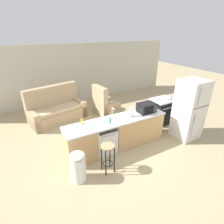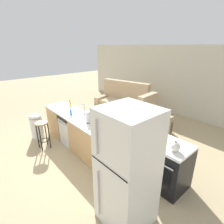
{
  "view_description": "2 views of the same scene",
  "coord_description": "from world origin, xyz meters",
  "px_view_note": "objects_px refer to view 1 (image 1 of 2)",
  "views": [
    {
      "loc": [
        -1.97,
        -3.64,
        3.11
      ],
      "look_at": [
        0.22,
        0.41,
        0.94
      ],
      "focal_mm": 28.0,
      "sensor_mm": 36.0,
      "label": 1
    },
    {
      "loc": [
        3.73,
        -2.03,
        2.58
      ],
      "look_at": [
        0.44,
        0.82,
        0.91
      ],
      "focal_mm": 28.0,
      "sensor_mm": 36.0,
      "label": 2
    }
  ],
  "objects_px": {
    "stove_range": "(162,111)",
    "bar_stool": "(108,153)",
    "armchair": "(104,106)",
    "trash_bin": "(78,166)",
    "paper_towel_roll": "(131,112)",
    "refrigerator": "(189,110)",
    "soap_bottle": "(110,121)",
    "dishwasher": "(104,138)",
    "kettle": "(170,97)",
    "couch": "(56,110)",
    "dish_soap_bottle": "(82,121)",
    "microwave": "(146,108)"
  },
  "relations": [
    {
      "from": "refrigerator",
      "to": "stove_range",
      "type": "bearing_deg",
      "value": 89.99
    },
    {
      "from": "stove_range",
      "to": "paper_towel_roll",
      "type": "relative_size",
      "value": 3.19
    },
    {
      "from": "refrigerator",
      "to": "dishwasher",
      "type": "bearing_deg",
      "value": 168.07
    },
    {
      "from": "stove_range",
      "to": "armchair",
      "type": "distance_m",
      "value": 2.21
    },
    {
      "from": "paper_towel_roll",
      "to": "soap_bottle",
      "type": "xyz_separation_m",
      "value": [
        -0.7,
        -0.07,
        -0.07
      ]
    },
    {
      "from": "stove_range",
      "to": "bar_stool",
      "type": "distance_m",
      "value": 3.14
    },
    {
      "from": "paper_towel_roll",
      "to": "stove_range",
      "type": "bearing_deg",
      "value": 18.24
    },
    {
      "from": "bar_stool",
      "to": "dish_soap_bottle",
      "type": "bearing_deg",
      "value": 104.34
    },
    {
      "from": "kettle",
      "to": "bar_stool",
      "type": "xyz_separation_m",
      "value": [
        -3.03,
        -1.16,
        -0.45
      ]
    },
    {
      "from": "kettle",
      "to": "bar_stool",
      "type": "bearing_deg",
      "value": -158.98
    },
    {
      "from": "kettle",
      "to": "armchair",
      "type": "bearing_deg",
      "value": 134.88
    },
    {
      "from": "bar_stool",
      "to": "trash_bin",
      "type": "height_order",
      "value": "same"
    },
    {
      "from": "armchair",
      "to": "dishwasher",
      "type": "bearing_deg",
      "value": -116.53
    },
    {
      "from": "stove_range",
      "to": "trash_bin",
      "type": "distance_m",
      "value": 3.77
    },
    {
      "from": "dishwasher",
      "to": "trash_bin",
      "type": "height_order",
      "value": "dishwasher"
    },
    {
      "from": "armchair",
      "to": "trash_bin",
      "type": "bearing_deg",
      "value": -125.86
    },
    {
      "from": "kettle",
      "to": "trash_bin",
      "type": "bearing_deg",
      "value": -163.63
    },
    {
      "from": "stove_range",
      "to": "armchair",
      "type": "xyz_separation_m",
      "value": [
        -1.53,
        1.58,
        -0.1
      ]
    },
    {
      "from": "refrigerator",
      "to": "couch",
      "type": "bearing_deg",
      "value": 136.54
    },
    {
      "from": "bar_stool",
      "to": "couch",
      "type": "height_order",
      "value": "couch"
    },
    {
      "from": "dishwasher",
      "to": "soap_bottle",
      "type": "distance_m",
      "value": 0.58
    },
    {
      "from": "microwave",
      "to": "refrigerator",
      "type": "bearing_deg",
      "value": -24.59
    },
    {
      "from": "paper_towel_roll",
      "to": "trash_bin",
      "type": "relative_size",
      "value": 0.38
    },
    {
      "from": "stove_range",
      "to": "soap_bottle",
      "type": "bearing_deg",
      "value": -165.23
    },
    {
      "from": "couch",
      "to": "dishwasher",
      "type": "bearing_deg",
      "value": -74.45
    },
    {
      "from": "stove_range",
      "to": "armchair",
      "type": "relative_size",
      "value": 0.75
    },
    {
      "from": "armchair",
      "to": "soap_bottle",
      "type": "bearing_deg",
      "value": -112.43
    },
    {
      "from": "dishwasher",
      "to": "bar_stool",
      "type": "relative_size",
      "value": 1.14
    },
    {
      "from": "kettle",
      "to": "bar_stool",
      "type": "distance_m",
      "value": 3.28
    },
    {
      "from": "dish_soap_bottle",
      "to": "dishwasher",
      "type": "bearing_deg",
      "value": -23.98
    },
    {
      "from": "dishwasher",
      "to": "paper_towel_roll",
      "type": "xyz_separation_m",
      "value": [
        0.84,
        -0.03,
        0.62
      ]
    },
    {
      "from": "bar_stool",
      "to": "armchair",
      "type": "height_order",
      "value": "armchair"
    },
    {
      "from": "dishwasher",
      "to": "armchair",
      "type": "relative_size",
      "value": 0.7
    },
    {
      "from": "microwave",
      "to": "bar_stool",
      "type": "relative_size",
      "value": 0.68
    },
    {
      "from": "trash_bin",
      "to": "armchair",
      "type": "distance_m",
      "value": 3.46
    },
    {
      "from": "couch",
      "to": "armchair",
      "type": "bearing_deg",
      "value": -14.6
    },
    {
      "from": "kettle",
      "to": "couch",
      "type": "xyz_separation_m",
      "value": [
        -3.49,
        2.18,
        -0.59
      ]
    },
    {
      "from": "microwave",
      "to": "soap_bottle",
      "type": "height_order",
      "value": "microwave"
    },
    {
      "from": "trash_bin",
      "to": "dishwasher",
      "type": "bearing_deg",
      "value": 34.94
    },
    {
      "from": "trash_bin",
      "to": "armchair",
      "type": "bearing_deg",
      "value": 54.14
    },
    {
      "from": "microwave",
      "to": "bar_stool",
      "type": "distance_m",
      "value": 1.89
    },
    {
      "from": "dishwasher",
      "to": "stove_range",
      "type": "xyz_separation_m",
      "value": [
        2.6,
        0.55,
        0.03
      ]
    },
    {
      "from": "refrigerator",
      "to": "armchair",
      "type": "bearing_deg",
      "value": 119.77
    },
    {
      "from": "dish_soap_bottle",
      "to": "armchair",
      "type": "xyz_separation_m",
      "value": [
        1.57,
        1.91,
        -0.62
      ]
    },
    {
      "from": "dishwasher",
      "to": "kettle",
      "type": "xyz_separation_m",
      "value": [
        2.77,
        0.42,
        0.56
      ]
    },
    {
      "from": "paper_towel_roll",
      "to": "armchair",
      "type": "height_order",
      "value": "armchair"
    },
    {
      "from": "paper_towel_roll",
      "to": "kettle",
      "type": "xyz_separation_m",
      "value": [
        1.93,
        0.45,
        -0.05
      ]
    },
    {
      "from": "refrigerator",
      "to": "soap_bottle",
      "type": "distance_m",
      "value": 2.5
    },
    {
      "from": "dishwasher",
      "to": "stove_range",
      "type": "distance_m",
      "value": 2.66
    },
    {
      "from": "paper_towel_roll",
      "to": "dish_soap_bottle",
      "type": "xyz_separation_m",
      "value": [
        -1.35,
        0.26,
        -0.07
      ]
    }
  ]
}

